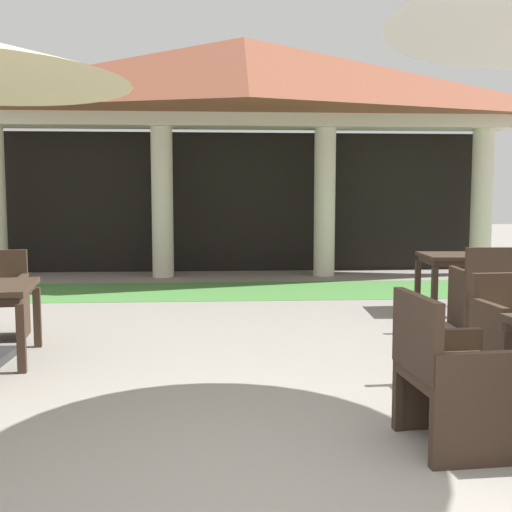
# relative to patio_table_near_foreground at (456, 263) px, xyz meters

# --- Properties ---
(background_pavilion) EXTENTS (10.33, 2.82, 4.40)m
(background_pavilion) POSITION_rel_patio_table_near_foreground_xyz_m (-2.60, 3.79, 2.74)
(background_pavilion) COLOR beige
(background_pavilion) RESTS_ON ground
(lawn_strip) EXTENTS (12.13, 1.96, 0.01)m
(lawn_strip) POSITION_rel_patio_table_near_foreground_xyz_m (-2.60, 1.91, -0.64)
(lawn_strip) COLOR #47843D
(lawn_strip) RESTS_ON ground
(patio_table_near_foreground) EXTENTS (0.89, 0.89, 0.75)m
(patio_table_near_foreground) POSITION_rel_patio_table_near_foreground_xyz_m (0.00, 0.00, 0.00)
(patio_table_near_foreground) COLOR #38281E
(patio_table_near_foreground) RESTS_ON ground
(patio_chair_near_foreground_south) EXTENTS (0.66, 0.62, 0.94)m
(patio_chair_near_foreground_south) POSITION_rel_patio_table_near_foreground_xyz_m (-0.06, -1.00, -0.21)
(patio_chair_near_foreground_south) COLOR #38281E
(patio_chair_near_foreground_south) RESTS_ON ground
(patio_chair_mid_left_west) EXTENTS (0.63, 0.68, 0.93)m
(patio_chair_mid_left_west) POSITION_rel_patio_table_near_foreground_xyz_m (-1.71, -4.22, -0.22)
(patio_chair_mid_left_west) COLOR #38281E
(patio_chair_mid_left_west) RESTS_ON ground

